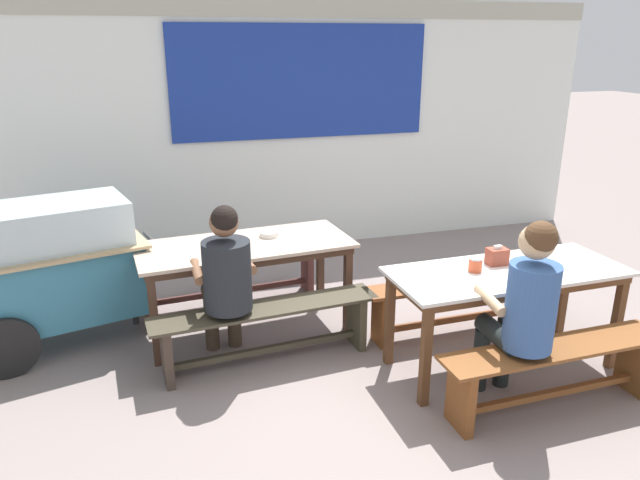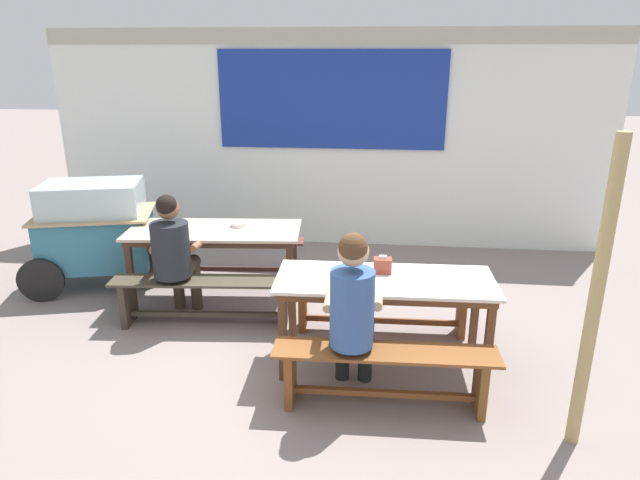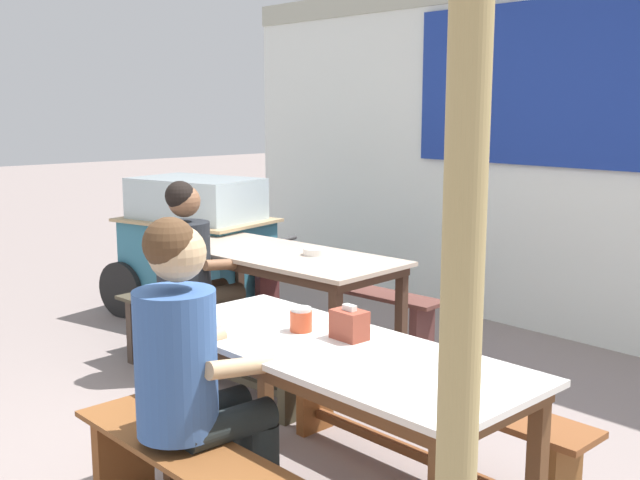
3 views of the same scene
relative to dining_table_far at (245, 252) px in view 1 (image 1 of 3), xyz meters
The scene contains 14 objects.
ground_plane 1.53m from the dining_table_far, 45.00° to the right, with size 40.00×40.00×0.00m, color gray.
backdrop_wall 2.36m from the dining_table_far, 64.49° to the left, with size 7.23×0.23×2.77m.
dining_table_far is the anchor object (origin of this frame).
dining_table_near 2.05m from the dining_table_far, 33.10° to the right, with size 1.75×0.73×0.78m.
bench_far_back 0.70m from the dining_table_far, 94.82° to the left, with size 1.77×0.39×0.46m.
bench_far_front 0.70m from the dining_table_far, 85.18° to the right, with size 1.75×0.45×0.46m.
bench_near_back 1.83m from the dining_table_far, 17.49° to the right, with size 1.70×0.30×0.46m.
bench_near_front 2.47m from the dining_table_far, 44.53° to the right, with size 1.62×0.34×0.46m.
food_cart 1.44m from the dining_table_far, 169.88° to the left, with size 1.65×1.13×1.16m.
person_near_front 2.22m from the dining_table_far, 47.75° to the right, with size 0.43×0.56×1.34m.
person_left_back_turned 0.59m from the dining_table_far, 113.25° to the right, with size 0.46×0.59×1.28m.
tissue_box 1.98m from the dining_table_far, 30.52° to the right, with size 0.15×0.10×0.15m.
condiment_jar 1.83m from the dining_table_far, 36.11° to the right, with size 0.10×0.10×0.11m.
soup_bowl 0.27m from the dining_table_far, 26.52° to the left, with size 0.16×0.16×0.04m, color silver.
Camera 1 is at (-1.67, -3.54, 2.35)m, focal length 32.98 mm.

